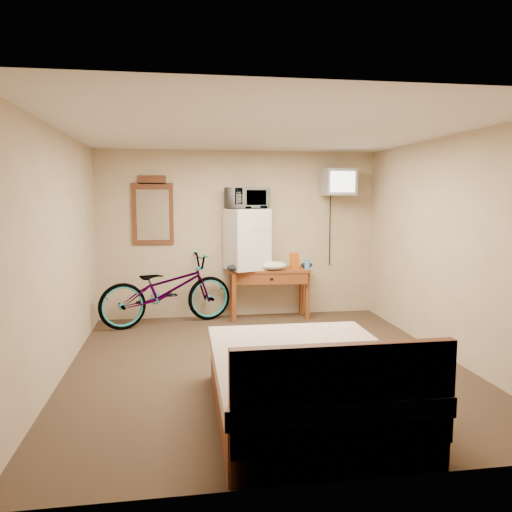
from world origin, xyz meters
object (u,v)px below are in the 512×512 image
Objects in this scene: bed at (308,384)px; bicycle at (167,290)px; blue_cup at (307,264)px; crt_television at (339,182)px; desk at (269,278)px; wall_mirror at (153,211)px; microwave at (247,198)px; mini_fridge at (247,239)px.

bicycle is at bearing 110.20° from bed.
crt_television is (0.49, 0.10, 1.21)m from blue_cup.
desk is 1.98m from wall_mirror.
crt_television is at bearing 68.42° from bed.
microwave is at bearing -99.89° from bicycle.
wall_mirror reaches higher than blue_cup.
bed is (0.03, -3.43, -1.50)m from microwave.
blue_cup is (0.88, -0.13, -0.38)m from mini_fridge.
blue_cup is 2.08m from bicycle.
bicycle is at bearing -63.42° from wall_mirror.
wall_mirror reaches higher than bicycle.
bicycle is 3.50m from bed.
blue_cup is 3.45m from bed.
crt_television is at bearing -1.46° from mini_fridge.
desk is 1.51m from bicycle.
desk is at bearing -179.02° from crt_television.
wall_mirror reaches higher than bed.
mini_fridge reaches higher than bed.
bicycle reaches higher than desk.
mini_fridge is 6.38× the size of blue_cup.
mini_fridge is at bearing 178.54° from crt_television.
desk is 0.60m from blue_cup.
wall_mirror is (-2.73, 0.25, -0.42)m from crt_television.
desk is 2.14× the size of crt_television.
crt_television reaches higher than bicycle.
wall_mirror is at bearing 171.00° from mini_fridge.
bed is at bearing -89.48° from mini_fridge.
blue_cup is 0.07× the size of bicycle.
crt_television is at bearing 11.37° from blue_cup.
crt_television is (1.37, -0.04, 0.84)m from mini_fridge.
desk is at bearing -103.54° from bicycle.
crt_television is (1.05, 0.02, 1.42)m from desk.
bed is (1.39, -3.65, -1.31)m from wall_mirror.
wall_mirror is (-2.24, 0.35, 0.79)m from blue_cup.
wall_mirror is 0.49× the size of bed.
bicycle is (0.19, -0.37, -1.10)m from wall_mirror.
microwave reaches higher than bicycle.
desk is 0.64× the size of bicycle.
wall_mirror reaches higher than microwave.
microwave is 0.28× the size of bed.
desk is 1.76m from crt_television.
mini_fridge is at bearing 171.37° from blue_cup.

